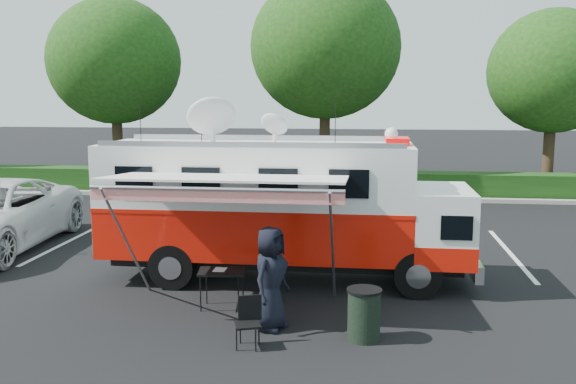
% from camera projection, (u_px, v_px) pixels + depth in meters
% --- Properties ---
extents(ground_plane, '(120.00, 120.00, 0.00)m').
position_uv_depth(ground_plane, '(285.00, 279.00, 14.31)').
color(ground_plane, black).
rests_on(ground_plane, ground).
extents(back_border, '(60.00, 6.14, 8.87)m').
position_uv_depth(back_border, '(353.00, 71.00, 26.06)').
color(back_border, '#9E998E').
rests_on(back_border, ground_plane).
extents(stall_lines, '(24.12, 5.50, 0.01)m').
position_uv_depth(stall_lines, '(281.00, 247.00, 17.31)').
color(stall_lines, silver).
rests_on(stall_lines, ground_plane).
extents(command_truck, '(8.09, 2.23, 3.89)m').
position_uv_depth(command_truck, '(282.00, 206.00, 14.06)').
color(command_truck, black).
rests_on(command_truck, ground_plane).
extents(awning, '(4.42, 2.31, 2.67)m').
position_uv_depth(awning, '(226.00, 183.00, 11.75)').
color(awning, silver).
rests_on(awning, ground_plane).
extents(person, '(0.87, 1.05, 1.85)m').
position_uv_depth(person, '(271.00, 329.00, 11.33)').
color(person, black).
rests_on(person, ground_plane).
extents(folding_table, '(0.97, 0.75, 0.76)m').
position_uv_depth(folding_table, '(222.00, 273.00, 12.29)').
color(folding_table, black).
rests_on(folding_table, ground_plane).
extents(folding_chair, '(0.50, 0.53, 0.83)m').
position_uv_depth(folding_chair, '(249.00, 317.00, 10.51)').
color(folding_chair, black).
rests_on(folding_chair, ground_plane).
extents(trash_bin, '(0.59, 0.59, 0.89)m').
position_uv_depth(trash_bin, '(364.00, 314.00, 10.76)').
color(trash_bin, black).
rests_on(trash_bin, ground_plane).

